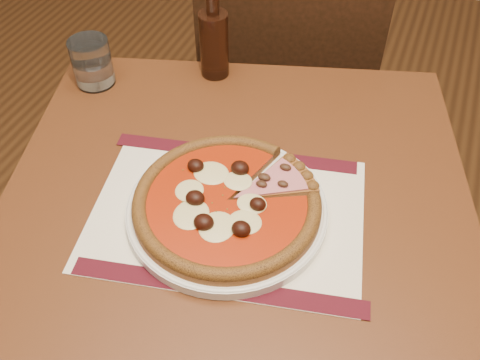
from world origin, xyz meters
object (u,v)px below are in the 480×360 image
bottle (214,41)px  water_glass (92,62)px  table (236,237)px  chair_far (287,72)px  pizza (227,202)px  plate (227,209)px

bottle → water_glass: bearing=-151.4°
table → chair_far: bearing=99.2°
water_glass → table: bearing=-27.0°
bottle → chair_far: bearing=78.5°
pizza → plate: bearing=52.4°
pizza → bottle: (-0.17, 0.36, 0.05)m
chair_far → water_glass: 0.60m
pizza → bottle: size_ratio=1.51×
chair_far → water_glass: chair_far is taller
table → chair_far: size_ratio=1.03×
plate → pizza: pizza is taller
table → pizza: bearing=-94.1°
plate → water_glass: bearing=149.2°
pizza → water_glass: bearing=149.1°
table → chair_far: (-0.11, 0.66, -0.10)m
plate → bottle: bearing=115.9°
table → bottle: bottle is taller
table → bottle: (-0.18, 0.32, 0.18)m
plate → bottle: size_ratio=1.63×
water_glass → bottle: 0.25m
bottle → pizza: bearing=-64.2°
plate → bottle: bottle is taller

